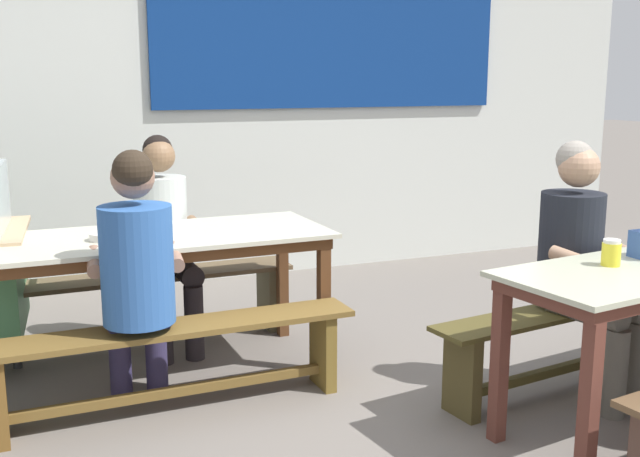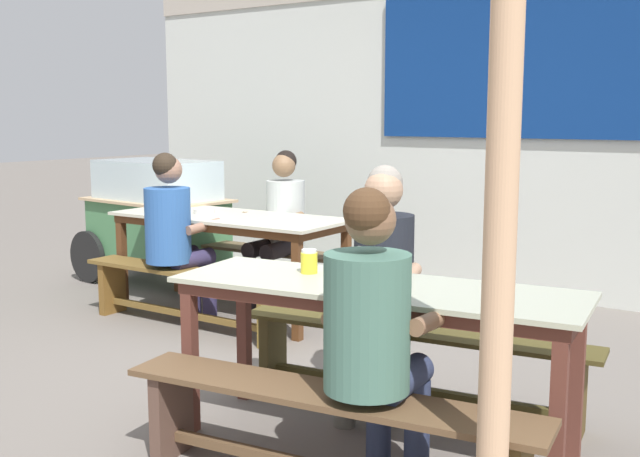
{
  "view_description": "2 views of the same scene",
  "coord_description": "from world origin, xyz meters",
  "px_view_note": "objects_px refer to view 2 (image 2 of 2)",
  "views": [
    {
      "loc": [
        -1.73,
        -2.94,
        1.58
      ],
      "look_at": [
        -0.28,
        0.6,
        0.82
      ],
      "focal_mm": 42.34,
      "sensor_mm": 36.0,
      "label": 1
    },
    {
      "loc": [
        2.77,
        -3.43,
        1.53
      ],
      "look_at": [
        0.11,
        0.46,
        0.83
      ],
      "focal_mm": 42.74,
      "sensor_mm": 36.0,
      "label": 2
    }
  ],
  "objects_px": {
    "bench_far_front": "(185,288)",
    "person_center_facing": "(280,220)",
    "person_near_front": "(373,326)",
    "soup_bowl": "(204,211)",
    "bench_near_front": "(326,424)",
    "food_cart": "(157,213)",
    "bench_far_back": "(270,265)",
    "dining_table_near": "(375,302)",
    "condiment_jar": "(309,262)",
    "dining_table_far": "(230,225)",
    "person_left_back_turned": "(174,228)",
    "bench_near_back": "(411,356)",
    "tissue_box": "(361,265)",
    "wooden_support_post": "(501,198)",
    "person_right_near_table": "(380,275)"
  },
  "relations": [
    {
      "from": "bench_near_back",
      "to": "food_cart",
      "type": "distance_m",
      "value": 3.63
    },
    {
      "from": "bench_far_front",
      "to": "soup_bowl",
      "type": "height_order",
      "value": "soup_bowl"
    },
    {
      "from": "tissue_box",
      "to": "bench_near_front",
      "type": "bearing_deg",
      "value": -71.73
    },
    {
      "from": "bench_near_front",
      "to": "person_center_facing",
      "type": "xyz_separation_m",
      "value": [
        -2.07,
        2.41,
        0.4
      ]
    },
    {
      "from": "bench_far_back",
      "to": "bench_far_front",
      "type": "height_order",
      "value": "same"
    },
    {
      "from": "dining_table_far",
      "to": "dining_table_near",
      "type": "distance_m",
      "value": 2.61
    },
    {
      "from": "bench_far_front",
      "to": "person_center_facing",
      "type": "relative_size",
      "value": 1.43
    },
    {
      "from": "person_left_back_turned",
      "to": "soup_bowl",
      "type": "relative_size",
      "value": 7.81
    },
    {
      "from": "tissue_box",
      "to": "wooden_support_post",
      "type": "height_order",
      "value": "wooden_support_post"
    },
    {
      "from": "person_near_front",
      "to": "bench_far_front",
      "type": "bearing_deg",
      "value": 149.92
    },
    {
      "from": "bench_far_back",
      "to": "food_cart",
      "type": "relative_size",
      "value": 1.15
    },
    {
      "from": "bench_far_back",
      "to": "person_left_back_turned",
      "type": "xyz_separation_m",
      "value": [
        -0.13,
        -0.96,
        0.42
      ]
    },
    {
      "from": "food_cart",
      "to": "condiment_jar",
      "type": "bearing_deg",
      "value": -31.65
    },
    {
      "from": "dining_table_far",
      "to": "bench_near_front",
      "type": "height_order",
      "value": "dining_table_far"
    },
    {
      "from": "person_left_back_turned",
      "to": "soup_bowl",
      "type": "distance_m",
      "value": 0.43
    },
    {
      "from": "dining_table_near",
      "to": "person_center_facing",
      "type": "xyz_separation_m",
      "value": [
        -2.0,
        1.9,
        0.0
      ]
    },
    {
      "from": "bench_far_back",
      "to": "person_near_front",
      "type": "bearing_deg",
      "value": -44.96
    },
    {
      "from": "dining_table_far",
      "to": "bench_near_back",
      "type": "bearing_deg",
      "value": -24.74
    },
    {
      "from": "bench_near_back",
      "to": "bench_near_front",
      "type": "bearing_deg",
      "value": -82.23
    },
    {
      "from": "dining_table_far",
      "to": "wooden_support_post",
      "type": "distance_m",
      "value": 3.68
    },
    {
      "from": "bench_far_front",
      "to": "person_left_back_turned",
      "type": "relative_size",
      "value": 1.41
    },
    {
      "from": "bench_near_front",
      "to": "condiment_jar",
      "type": "height_order",
      "value": "condiment_jar"
    },
    {
      "from": "person_left_back_turned",
      "to": "wooden_support_post",
      "type": "height_order",
      "value": "wooden_support_post"
    },
    {
      "from": "bench_near_back",
      "to": "condiment_jar",
      "type": "height_order",
      "value": "condiment_jar"
    },
    {
      "from": "dining_table_far",
      "to": "soup_bowl",
      "type": "distance_m",
      "value": 0.25
    },
    {
      "from": "bench_far_back",
      "to": "person_center_facing",
      "type": "height_order",
      "value": "person_center_facing"
    },
    {
      "from": "dining_table_near",
      "to": "bench_far_back",
      "type": "distance_m",
      "value": 2.96
    },
    {
      "from": "bench_far_front",
      "to": "tissue_box",
      "type": "xyz_separation_m",
      "value": [
        2.02,
        -0.87,
        0.54
      ]
    },
    {
      "from": "person_left_back_turned",
      "to": "wooden_support_post",
      "type": "bearing_deg",
      "value": -27.63
    },
    {
      "from": "person_left_back_turned",
      "to": "person_center_facing",
      "type": "bearing_deg",
      "value": 71.61
    },
    {
      "from": "bench_near_front",
      "to": "bench_far_back",
      "type": "bearing_deg",
      "value": 132.0
    },
    {
      "from": "bench_far_front",
      "to": "dining_table_near",
      "type": "bearing_deg",
      "value": -24.03
    },
    {
      "from": "dining_table_far",
      "to": "person_center_facing",
      "type": "height_order",
      "value": "person_center_facing"
    },
    {
      "from": "bench_near_front",
      "to": "person_right_near_table",
      "type": "height_order",
      "value": "person_right_near_table"
    },
    {
      "from": "bench_near_front",
      "to": "food_cart",
      "type": "distance_m",
      "value": 4.24
    },
    {
      "from": "tissue_box",
      "to": "bench_near_back",
      "type": "bearing_deg",
      "value": 82.16
    },
    {
      "from": "person_near_front",
      "to": "soup_bowl",
      "type": "bearing_deg",
      "value": 144.79
    },
    {
      "from": "dining_table_far",
      "to": "dining_table_near",
      "type": "relative_size",
      "value": 0.97
    },
    {
      "from": "person_near_front",
      "to": "bench_near_back",
      "type": "bearing_deg",
      "value": 108.4
    },
    {
      "from": "bench_near_front",
      "to": "person_center_facing",
      "type": "distance_m",
      "value": 3.2
    },
    {
      "from": "dining_table_near",
      "to": "bench_far_front",
      "type": "distance_m",
      "value": 2.38
    },
    {
      "from": "food_cart",
      "to": "tissue_box",
      "type": "relative_size",
      "value": 11.19
    },
    {
      "from": "dining_table_near",
      "to": "condiment_jar",
      "type": "distance_m",
      "value": 0.42
    },
    {
      "from": "food_cart",
      "to": "person_left_back_turned",
      "type": "relative_size",
      "value": 1.3
    },
    {
      "from": "person_left_back_turned",
      "to": "condiment_jar",
      "type": "xyz_separation_m",
      "value": [
        1.9,
        -0.98,
        0.11
      ]
    },
    {
      "from": "dining_table_far",
      "to": "person_right_near_table",
      "type": "bearing_deg",
      "value": -28.45
    },
    {
      "from": "person_center_facing",
      "to": "soup_bowl",
      "type": "distance_m",
      "value": 0.62
    },
    {
      "from": "food_cart",
      "to": "person_center_facing",
      "type": "bearing_deg",
      "value": 0.43
    },
    {
      "from": "bench_near_front",
      "to": "tissue_box",
      "type": "bearing_deg",
      "value": 108.27
    },
    {
      "from": "soup_bowl",
      "to": "wooden_support_post",
      "type": "relative_size",
      "value": 0.06
    }
  ]
}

